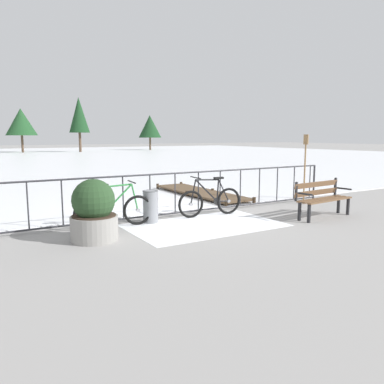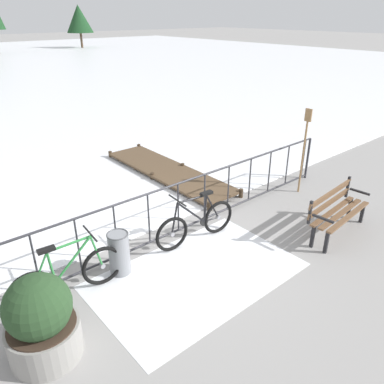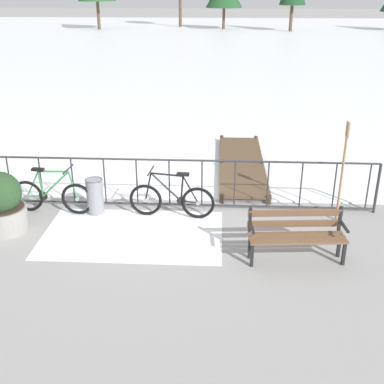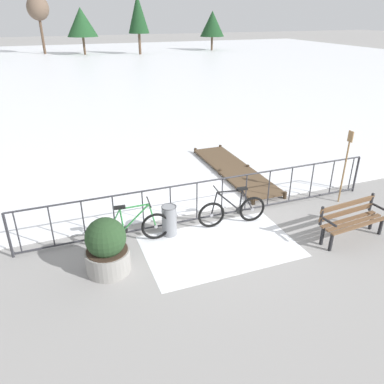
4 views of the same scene
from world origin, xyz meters
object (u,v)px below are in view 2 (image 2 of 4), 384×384
at_px(park_bench, 336,209).
at_px(bicycle_second, 68,276).
at_px(bicycle_near_railing, 196,223).
at_px(trash_bin, 119,253).
at_px(oar_upright, 304,146).
at_px(planter_with_shrub, 41,321).

bearing_deg(park_bench, bicycle_second, 161.60).
bearing_deg(park_bench, bicycle_near_railing, 146.26).
xyz_separation_m(park_bench, trash_bin, (-3.77, 1.58, -0.14)).
xyz_separation_m(trash_bin, oar_upright, (4.81, -0.06, 0.76)).
distance_m(planter_with_shrub, oar_upright, 6.42).
bearing_deg(planter_with_shrub, park_bench, -7.86).
bearing_deg(bicycle_second, park_bench, -18.40).
height_order(planter_with_shrub, oar_upright, oar_upright).
distance_m(park_bench, planter_with_shrub, 5.37).
xyz_separation_m(bicycle_near_railing, bicycle_second, (-2.43, 0.06, 0.00)).
height_order(park_bench, trash_bin, park_bench).
xyz_separation_m(bicycle_second, planter_with_shrub, (-0.67, -0.81, 0.17)).
xyz_separation_m(bicycle_second, oar_upright, (5.68, -0.03, 0.77)).
xyz_separation_m(planter_with_shrub, trash_bin, (1.54, 0.84, -0.17)).
height_order(park_bench, oar_upright, oar_upright).
height_order(bicycle_second, park_bench, bicycle_second).
height_order(bicycle_near_railing, bicycle_second, same).
relative_size(bicycle_second, oar_upright, 0.86).
height_order(bicycle_near_railing, oar_upright, oar_upright).
bearing_deg(bicycle_second, trash_bin, 2.06).
xyz_separation_m(bicycle_second, trash_bin, (0.87, 0.03, 0.00)).
xyz_separation_m(bicycle_near_railing, park_bench, (2.22, -1.48, 0.14)).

